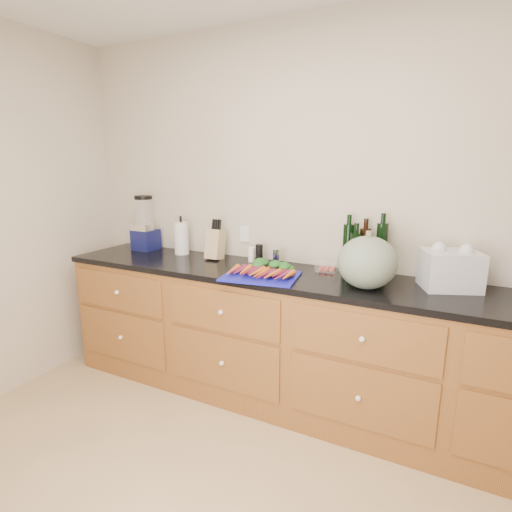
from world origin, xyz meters
The scene contains 15 objects.
wall_back centered at (0.00, 1.62, 1.30)m, with size 4.10×0.05×2.60m, color beige.
cabinets centered at (0.00, 1.30, 0.45)m, with size 3.60×0.64×0.90m.
countertop centered at (0.00, 1.30, 0.92)m, with size 3.64×0.62×0.04m, color black.
cutting_board centered at (-0.24, 1.14, 0.95)m, with size 0.47×0.35×0.01m, color #1315AA.
carrots centered at (-0.24, 1.17, 0.98)m, with size 0.42×0.29×0.06m.
squash centered at (0.41, 1.21, 1.09)m, with size 0.34×0.34×0.31m, color #5B6D5B.
blender_appliance centered at (-1.48, 1.46, 1.14)m, with size 0.18×0.18×0.45m.
paper_towel centered at (-1.10, 1.46, 1.07)m, with size 0.11×0.11×0.26m, color silver.
knife_block centered at (-0.77, 1.44, 1.05)m, with size 0.11×0.11×0.22m, color tan.
grinder_salt centered at (-0.49, 1.48, 0.99)m, with size 0.05×0.05×0.11m, color white.
grinder_pepper centered at (-0.42, 1.48, 1.01)m, with size 0.05×0.05×0.14m, color black.
canister_chrome centered at (-0.28, 1.48, 1.00)m, with size 0.05×0.05×0.11m, color silver.
tomato_box centered at (0.09, 1.47, 0.97)m, with size 0.14×0.11×0.06m, color white.
bottles centered at (0.32, 1.51, 1.10)m, with size 0.29×0.15×0.34m.
grocery_bag centered at (0.84, 1.42, 1.05)m, with size 0.30×0.24×0.22m, color silver, non-canonical shape.
Camera 1 is at (0.83, -1.07, 1.65)m, focal length 28.00 mm.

